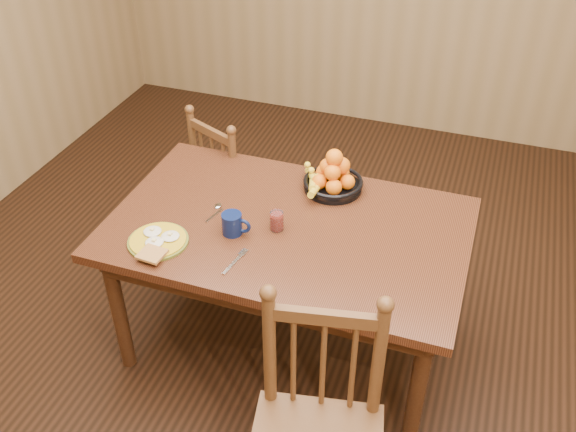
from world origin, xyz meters
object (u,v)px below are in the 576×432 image
(dining_table, at_px, (288,240))
(coffee_mug, at_px, (233,224))
(breakfast_plate, at_px, (158,241))
(chair_far, at_px, (234,183))
(fruit_bowl, at_px, (332,178))

(dining_table, xyz_separation_m, coffee_mug, (-0.21, -0.13, 0.14))
(breakfast_plate, bearing_deg, coffee_mug, 31.86)
(chair_far, bearing_deg, breakfast_plate, 118.94)
(chair_far, distance_m, fruit_bowl, 0.83)
(fruit_bowl, bearing_deg, coffee_mug, -123.30)
(breakfast_plate, bearing_deg, chair_far, 94.59)
(dining_table, xyz_separation_m, breakfast_plate, (-0.49, -0.31, 0.10))
(dining_table, xyz_separation_m, chair_far, (-0.57, 0.66, -0.23))
(coffee_mug, distance_m, fruit_bowl, 0.57)
(fruit_bowl, bearing_deg, dining_table, -107.02)
(dining_table, relative_size, breakfast_plate, 5.50)
(chair_far, bearing_deg, coffee_mug, 138.53)
(breakfast_plate, xyz_separation_m, coffee_mug, (0.28, 0.17, 0.04))
(chair_far, xyz_separation_m, fruit_bowl, (0.67, -0.32, 0.37))
(chair_far, bearing_deg, dining_table, 154.86)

